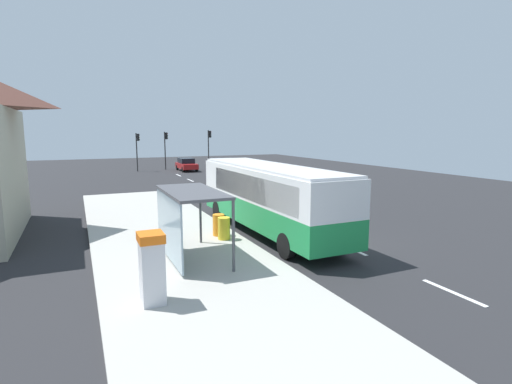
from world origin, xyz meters
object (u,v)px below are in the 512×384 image
Objects in this scene: bus at (268,195)px; traffic_light_far_side at (137,146)px; ticket_machine at (152,267)px; traffic_light_near_side at (209,143)px; recycling_bin_yellow at (224,228)px; recycling_bin_orange at (219,225)px; traffic_light_median at (166,144)px; bus_shelter at (183,207)px; sedan_near at (186,164)px; white_van at (230,171)px.

bus is 2.44× the size of traffic_light_far_side.
ticket_machine is 40.25m from traffic_light_near_side.
ticket_machine is 38.99m from traffic_light_far_side.
recycling_bin_orange is (0.00, 0.70, 0.00)m from recycling_bin_yellow.
traffic_light_far_side is (-1.38, 32.55, 1.19)m from bus.
traffic_light_near_side reaches higher than bus.
bus_shelter is (-6.82, -36.13, -1.02)m from traffic_light_median.
ticket_machine reaches higher than sedan_near.
ticket_machine is (-6.40, -6.07, -0.67)m from bus.
sedan_near is 0.95× the size of traffic_light_median.
ticket_machine is at bearing -105.77° from sedan_near.
traffic_light_median reaches higher than recycling_bin_yellow.
bus_shelter is at bearing -100.68° from traffic_light_median.
traffic_light_near_side is 1.08× the size of traffic_light_far_side.
sedan_near is 0.91× the size of traffic_light_near_side.
recycling_bin_yellow is at bearing 53.44° from ticket_machine.
white_van is at bearing 68.73° from recycling_bin_yellow.
recycling_bin_yellow is 0.24× the size of bus_shelter.
traffic_light_near_side is at bearing -5.32° from traffic_light_far_side.
traffic_light_near_side is at bearing 16.40° from sedan_near.
traffic_light_far_side reaches higher than bus_shelter.
recycling_bin_orange is at bearing 90.00° from recycling_bin_yellow.
sedan_near is (4.01, 30.81, -1.05)m from bus.
sedan_near is 4.14m from traffic_light_near_side.
recycling_bin_yellow is 33.45m from traffic_light_far_side.
bus is 2.50× the size of sedan_near.
recycling_bin_orange is at bearing -91.94° from traffic_light_far_side.
bus reaches higher than white_van.
traffic_light_near_side reaches higher than white_van.
ticket_machine is at bearing -136.53° from bus.
sedan_near is at bearing -163.60° from traffic_light_near_side.
recycling_bin_yellow is at bearing -111.27° from white_van.
traffic_light_far_side is (-8.60, 0.80, -0.21)m from traffic_light_near_side.
ticket_machine is 2.04× the size of recycling_bin_yellow.
traffic_light_median is 1.17× the size of bus_shelter.
recycling_bin_yellow is at bearing -106.60° from traffic_light_near_side.
bus_shelter is (1.70, 3.29, 0.93)m from ticket_machine.
traffic_light_far_side reaches higher than white_van.
traffic_light_near_side reaches higher than ticket_machine.
traffic_light_median is at bearing 82.16° from recycling_bin_orange.
ticket_machine is 0.43× the size of traffic_light_far_side.
white_van reaches higher than sedan_near.
ticket_machine is 0.40× the size of traffic_light_near_side.
ticket_machine is 40.37m from traffic_light_median.
recycling_bin_yellow is 1.00× the size of recycling_bin_orange.
traffic_light_far_side is at bearing 84.63° from bus_shelter.
traffic_light_median reaches higher than bus_shelter.
traffic_light_near_side is 1.04× the size of traffic_light_median.
bus is at bearing 30.62° from bus_shelter.
bus is at bearing -93.63° from traffic_light_median.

